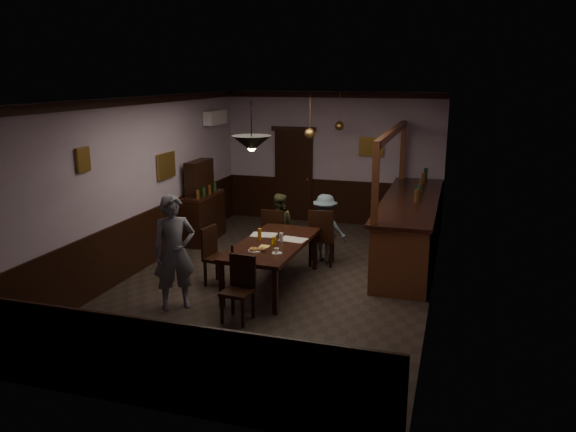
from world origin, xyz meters
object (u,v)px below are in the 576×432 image
at_px(dining_table, 272,246).
at_px(person_seated_right, 325,228).
at_px(chair_far_left, 274,232).
at_px(pendant_iron, 252,144).
at_px(chair_near, 240,285).
at_px(person_standing, 174,252).
at_px(person_seated_left, 279,225).
at_px(chair_side, 215,253).
at_px(sideboard, 202,209).
at_px(pendant_brass_far, 340,126).
at_px(soda_can, 274,241).
at_px(chair_far_right, 321,235).
at_px(coffee_cup, 277,250).
at_px(pendant_brass_mid, 310,133).
at_px(bar_counter, 410,227).

xyz_separation_m(dining_table, person_seated_right, (0.50, 1.53, -0.06)).
relative_size(chair_far_left, pendant_iron, 1.41).
relative_size(chair_near, person_seated_right, 0.73).
height_order(person_standing, person_seated_left, person_standing).
bearing_deg(chair_near, chair_side, 132.76).
distance_m(chair_side, person_seated_right, 2.22).
relative_size(sideboard, pendant_brass_far, 2.06).
bearing_deg(pendant_brass_far, soda_can, -93.44).
bearing_deg(soda_can, person_seated_right, 75.13).
xyz_separation_m(chair_far_left, person_seated_left, (0.00, 0.28, 0.07)).
xyz_separation_m(dining_table, chair_far_left, (-0.40, 1.28, -0.15)).
bearing_deg(chair_far_right, sideboard, -23.70).
height_order(chair_far_left, person_standing, person_standing).
distance_m(person_seated_right, soda_can, 1.72).
distance_m(coffee_cup, sideboard, 3.60).
height_order(dining_table, pendant_brass_far, pendant_brass_far).
xyz_separation_m(person_seated_left, pendant_iron, (0.37, -2.36, 1.81)).
xyz_separation_m(chair_near, pendant_iron, (0.01, 0.52, 1.91)).
relative_size(chair_side, pendant_brass_mid, 1.19).
relative_size(chair_near, pendant_brass_mid, 1.13).
bearing_deg(pendant_brass_mid, bar_counter, 6.08).
distance_m(chair_far_left, chair_side, 1.54).
bearing_deg(sideboard, person_seated_right, -11.27).
bearing_deg(person_seated_right, person_seated_left, 3.95).
distance_m(person_seated_left, soda_can, 1.75).
bearing_deg(person_standing, chair_far_right, 19.17).
distance_m(person_seated_right, bar_counter, 1.60).
relative_size(chair_near, soda_can, 7.66).
xyz_separation_m(chair_far_right, coffee_cup, (-0.26, -1.78, 0.23)).
distance_m(sideboard, bar_counter, 4.20).
relative_size(chair_near, coffee_cup, 11.49).
distance_m(person_seated_right, pendant_brass_far, 2.71).
bearing_deg(pendant_iron, sideboard, 127.38).
bearing_deg(person_seated_right, chair_side, 55.54).
bearing_deg(chair_far_right, person_seated_left, -25.99).
height_order(person_seated_left, person_seated_right, person_seated_right).
relative_size(person_standing, pendant_iron, 2.46).
bearing_deg(dining_table, pendant_iron, -91.83).
bearing_deg(pendant_brass_far, person_seated_right, -84.29).
relative_size(dining_table, chair_far_left, 2.28).
height_order(chair_near, coffee_cup, chair_near).
bearing_deg(coffee_cup, chair_near, -107.88).
xyz_separation_m(bar_counter, pendant_brass_mid, (-1.89, -0.20, 1.69)).
bearing_deg(sideboard, pendant_brass_far, 32.08).
relative_size(chair_far_left, bar_counter, 0.23).
bearing_deg(chair_near, coffee_cup, 75.47).
xyz_separation_m(chair_far_left, chair_near, (0.36, -2.61, -0.03)).
distance_m(chair_near, person_standing, 1.11).
relative_size(sideboard, pendant_brass_mid, 2.06).
bearing_deg(pendant_brass_far, chair_far_left, -106.21).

